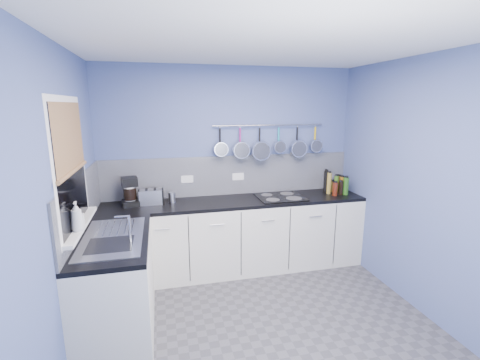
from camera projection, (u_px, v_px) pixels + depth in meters
name	position (u px, v px, depth m)	size (l,w,h in m)	color
floor	(264.00, 328.00, 3.13)	(3.20, 3.00, 0.02)	#47474C
ceiling	(269.00, 41.00, 2.59)	(3.20, 3.00, 0.02)	white
wall_back	(230.00, 167.00, 4.29)	(3.20, 0.02, 2.50)	#4B5B90
wall_front	(376.00, 291.00, 1.43)	(3.20, 0.02, 2.50)	#4B5B90
wall_left	(60.00, 212.00, 2.49)	(0.02, 3.00, 2.50)	#4B5B90
wall_right	(425.00, 188.00, 3.23)	(0.02, 3.00, 2.50)	#4B5B90
backsplash_back	(230.00, 175.00, 4.29)	(3.20, 0.02, 0.50)	gray
backsplash_left	(82.00, 203.00, 3.09)	(0.02, 1.80, 0.50)	gray
cabinet_run_back	(235.00, 236.00, 4.18)	(3.20, 0.60, 0.86)	silver
worktop_back	(235.00, 202.00, 4.08)	(3.20, 0.60, 0.04)	black
cabinet_run_left	(117.00, 286.00, 3.03)	(0.60, 1.20, 0.86)	silver
worktop_left	(113.00, 239.00, 2.93)	(0.60, 1.20, 0.04)	black
window_frame	(71.00, 165.00, 2.72)	(0.01, 1.00, 1.10)	white
window_glass	(71.00, 165.00, 2.72)	(0.01, 0.90, 1.00)	black
bamboo_blind	(69.00, 137.00, 2.67)	(0.01, 0.90, 0.55)	#997550
window_sill	(80.00, 225.00, 2.84)	(0.10, 0.98, 0.03)	white
sink_unit	(113.00, 237.00, 2.92)	(0.50, 0.95, 0.01)	silver
mixer_tap	(130.00, 229.00, 2.76)	(0.12, 0.08, 0.26)	silver
socket_left	(187.00, 179.00, 4.16)	(0.15, 0.01, 0.09)	white
socket_right	(238.00, 177.00, 4.31)	(0.15, 0.01, 0.09)	white
pot_rail	(269.00, 125.00, 4.24)	(0.02, 0.02, 1.45)	silver
soap_bottle_a	(76.00, 216.00, 2.64)	(0.09, 0.09, 0.24)	white
soap_bottle_b	(79.00, 218.00, 2.70)	(0.08, 0.08, 0.17)	white
paper_towel	(130.00, 193.00, 3.83)	(0.13, 0.13, 0.30)	white
coffee_maker	(130.00, 192.00, 3.83)	(0.18, 0.20, 0.33)	black
toaster	(151.00, 197.00, 3.90)	(0.27, 0.15, 0.17)	silver
canister	(172.00, 197.00, 3.98)	(0.08, 0.08, 0.12)	silver
hob	(280.00, 197.00, 4.19)	(0.57, 0.50, 0.01)	black
pan_0	(220.00, 141.00, 4.12)	(0.18, 0.11, 0.37)	silver
pan_1	(240.00, 142.00, 4.18)	(0.21, 0.12, 0.40)	silver
pan_2	(260.00, 143.00, 4.24)	(0.24, 0.12, 0.43)	silver
pan_3	(279.00, 139.00, 4.29)	(0.16, 0.10, 0.35)	silver
pan_4	(297.00, 141.00, 4.36)	(0.22, 0.11, 0.41)	silver
pan_5	(315.00, 138.00, 4.41)	(0.17, 0.09, 0.36)	silver
condiment_0	(339.00, 184.00, 4.48)	(0.06, 0.06, 0.21)	brown
condiment_1	(332.00, 186.00, 4.47)	(0.06, 0.06, 0.14)	brown
condiment_2	(326.00, 181.00, 4.44)	(0.06, 0.06, 0.28)	black
condiment_3	(342.00, 185.00, 4.38)	(0.06, 0.06, 0.21)	#8C5914
condiment_4	(336.00, 184.00, 4.40)	(0.06, 0.06, 0.22)	#3F721E
condiment_5	(329.00, 183.00, 4.35)	(0.06, 0.06, 0.28)	olive
condiment_6	(346.00, 186.00, 4.31)	(0.07, 0.07, 0.22)	#265919
condiment_7	(341.00, 188.00, 4.30)	(0.06, 0.06, 0.17)	black
condiment_8	(335.00, 189.00, 4.26)	(0.06, 0.06, 0.17)	#4C190C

